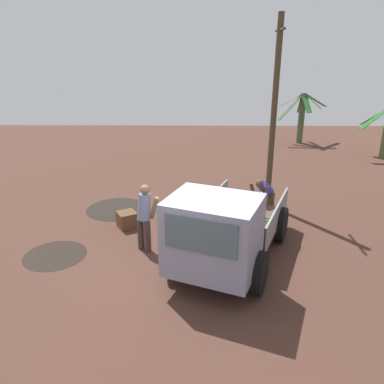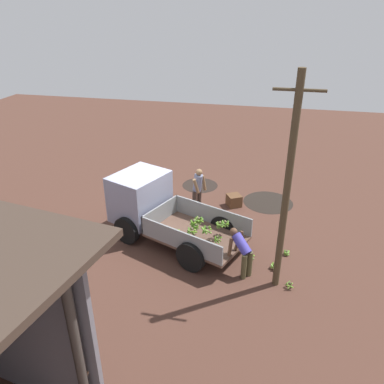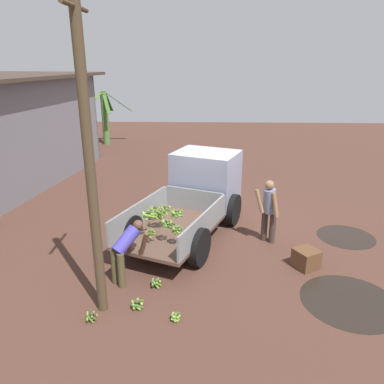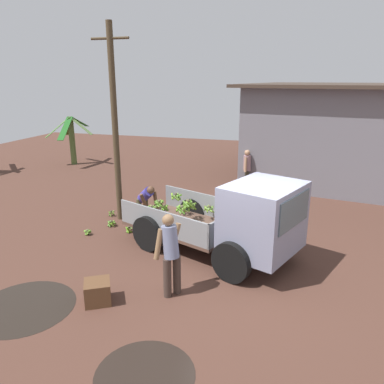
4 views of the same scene
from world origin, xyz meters
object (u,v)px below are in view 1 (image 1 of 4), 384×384
at_px(banana_bunch_on_ground_2, 223,199).
at_px(banana_bunch_on_ground_0, 241,211).
at_px(person_foreground_visitor, 145,215).
at_px(banana_bunch_on_ground_1, 247,202).
at_px(cargo_truck, 221,233).
at_px(utility_pole, 274,114).
at_px(banana_bunch_on_ground_3, 268,198).
at_px(wooden_crate_0, 127,220).
at_px(person_worker_loading, 265,194).

bearing_deg(banana_bunch_on_ground_2, banana_bunch_on_ground_0, 24.80).
bearing_deg(person_foreground_visitor, banana_bunch_on_ground_1, -9.37).
relative_size(person_foreground_visitor, banana_bunch_on_ground_0, 7.35).
relative_size(banana_bunch_on_ground_0, banana_bunch_on_ground_1, 0.86).
xyz_separation_m(person_foreground_visitor, banana_bunch_on_ground_2, (-3.16, 2.10, -0.83)).
relative_size(cargo_truck, utility_pole, 0.83).
xyz_separation_m(utility_pole, banana_bunch_on_ground_3, (-0.36, 0.11, -2.75)).
relative_size(banana_bunch_on_ground_3, wooden_crate_0, 0.48).
bearing_deg(banana_bunch_on_ground_3, wooden_crate_0, -65.03).
relative_size(cargo_truck, banana_bunch_on_ground_3, 20.01).
xyz_separation_m(banana_bunch_on_ground_0, banana_bunch_on_ground_1, (-0.69, 0.28, -0.02)).
distance_m(banana_bunch_on_ground_1, banana_bunch_on_ground_2, 0.82).
distance_m(banana_bunch_on_ground_2, wooden_crate_0, 3.38).
bearing_deg(banana_bunch_on_ground_1, person_worker_loading, 21.28).
distance_m(banana_bunch_on_ground_0, wooden_crate_0, 3.38).
bearing_deg(cargo_truck, utility_pole, 178.59).
height_order(person_worker_loading, banana_bunch_on_ground_3, person_worker_loading).
bearing_deg(person_worker_loading, banana_bunch_on_ground_0, -70.34).
bearing_deg(person_foreground_visitor, utility_pole, -14.74).
xyz_separation_m(utility_pole, person_worker_loading, (0.97, -0.27, -2.10)).
height_order(utility_pole, banana_bunch_on_ground_0, utility_pole).
relative_size(cargo_truck, banana_bunch_on_ground_2, 23.59).
distance_m(cargo_truck, wooden_crate_0, 3.50).
bearing_deg(wooden_crate_0, person_worker_loading, 99.55).
relative_size(banana_bunch_on_ground_2, banana_bunch_on_ground_3, 0.85).
bearing_deg(banana_bunch_on_ground_1, person_foreground_visitor, -45.19).
bearing_deg(person_worker_loading, utility_pole, -155.30).
relative_size(cargo_truck, banana_bunch_on_ground_0, 20.54).
bearing_deg(person_worker_loading, cargo_truck, 14.67).
xyz_separation_m(cargo_truck, banana_bunch_on_ground_1, (-3.99, 1.10, -0.92)).
relative_size(utility_pole, banana_bunch_on_ground_3, 24.06).
xyz_separation_m(banana_bunch_on_ground_3, wooden_crate_0, (1.99, -4.27, 0.11)).
xyz_separation_m(cargo_truck, banana_bunch_on_ground_2, (-4.32, 0.35, -0.93)).
height_order(cargo_truck, banana_bunch_on_ground_2, cargo_truck).
height_order(banana_bunch_on_ground_0, banana_bunch_on_ground_2, banana_bunch_on_ground_0).
height_order(cargo_truck, person_worker_loading, cargo_truck).
bearing_deg(utility_pole, banana_bunch_on_ground_0, -51.39).
bearing_deg(banana_bunch_on_ground_1, banana_bunch_on_ground_0, -21.81).
bearing_deg(banana_bunch_on_ground_3, banana_bunch_on_ground_2, -87.31).
relative_size(person_worker_loading, banana_bunch_on_ground_3, 5.47).
relative_size(utility_pole, person_foreground_visitor, 3.36).
bearing_deg(person_foreground_visitor, banana_bunch_on_ground_0, -14.45).
relative_size(person_worker_loading, wooden_crate_0, 2.64).
xyz_separation_m(person_worker_loading, wooden_crate_0, (0.66, -3.89, -0.54)).
bearing_deg(person_worker_loading, banana_bunch_on_ground_2, -98.25).
relative_size(person_foreground_visitor, banana_bunch_on_ground_1, 6.32).
distance_m(person_worker_loading, wooden_crate_0, 3.99).
bearing_deg(utility_pole, cargo_truck, -23.40).
bearing_deg(wooden_crate_0, banana_bunch_on_ground_0, 105.43).
relative_size(banana_bunch_on_ground_0, banana_bunch_on_ground_2, 1.15).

